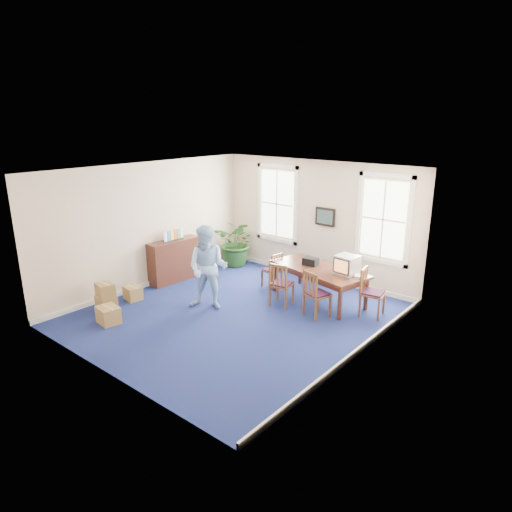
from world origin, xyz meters
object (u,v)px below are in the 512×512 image
Objects in this scene: conference_table at (318,284)px; credenza at (175,260)px; cardboard_boxes at (114,297)px; crt_tv at (347,265)px; chair_near_left at (282,284)px; man at (208,268)px; potted_plant at (237,243)px.

conference_table is 3.94m from credenza.
cardboard_boxes is (-3.21, -3.55, -0.06)m from conference_table.
conference_table is 0.94m from crt_tv.
man is at bearing 34.46° from chair_near_left.
potted_plant is (-2.80, 1.57, 0.17)m from chair_near_left.
credenza is 1.22× the size of cardboard_boxes.
crt_tv is 5.36m from cardboard_boxes.
potted_plant is at bearing 94.44° from man.
potted_plant is (0.42, 2.05, 0.12)m from credenza.
chair_near_left reaches higher than cardboard_boxes.
chair_near_left is at bearing 45.19° from cardboard_boxes.
credenza reaches higher than chair_near_left.
man is 1.39× the size of potted_plant.
crt_tv is at bearing 20.51° from credenza.
crt_tv is at bearing 16.89° from conference_table.
conference_table is 2.24× the size of chair_near_left.
man is 3.23m from potted_plant.
credenza is 1.05× the size of potted_plant.
conference_table is 1.62× the size of credenza.
crt_tv reaches higher than credenza.
conference_table reaches higher than cardboard_boxes.
potted_plant is at bearing -40.31° from chair_near_left.
credenza is at bearing -156.93° from crt_tv.
cardboard_boxes is (-3.91, -3.60, -0.68)m from crt_tv.
potted_plant reaches higher than credenza.
crt_tv is 3.17m from man.
crt_tv reaches higher than chair_near_left.
cardboard_boxes is at bearing -119.59° from conference_table.
crt_tv is 4.64m from credenza.
crt_tv is at bearing -9.92° from potted_plant.
chair_near_left is at bearing 19.83° from man.
conference_table is at bearing -169.56° from crt_tv.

